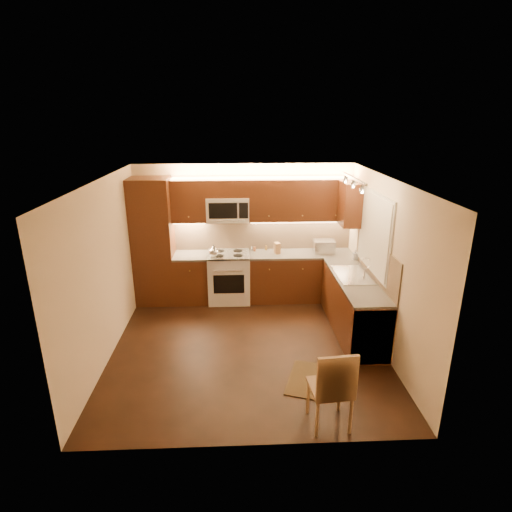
{
  "coord_description": "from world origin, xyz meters",
  "views": [
    {
      "loc": [
        -0.13,
        -5.49,
        3.32
      ],
      "look_at": [
        0.15,
        0.55,
        1.25
      ],
      "focal_mm": 28.95,
      "sensor_mm": 36.0,
      "label": 1
    }
  ],
  "objects_px": {
    "dining_chair": "(330,386)",
    "knife_block": "(277,248)",
    "stove": "(229,277)",
    "kettle": "(214,251)",
    "microwave": "(228,209)",
    "sink": "(353,271)",
    "soap_bottle": "(355,254)",
    "toaster_oven": "(324,246)"
  },
  "relations": [
    {
      "from": "stove",
      "to": "dining_chair",
      "type": "xyz_separation_m",
      "value": [
        1.16,
        -3.38,
        0.04
      ]
    },
    {
      "from": "dining_chair",
      "to": "stove",
      "type": "bearing_deg",
      "value": 103.69
    },
    {
      "from": "microwave",
      "to": "sink",
      "type": "bearing_deg",
      "value": -32.21
    },
    {
      "from": "kettle",
      "to": "dining_chair",
      "type": "xyz_separation_m",
      "value": [
        1.42,
        -3.2,
        -0.54
      ]
    },
    {
      "from": "stove",
      "to": "kettle",
      "type": "distance_m",
      "value": 0.65
    },
    {
      "from": "stove",
      "to": "microwave",
      "type": "distance_m",
      "value": 1.27
    },
    {
      "from": "microwave",
      "to": "toaster_oven",
      "type": "distance_m",
      "value": 1.9
    },
    {
      "from": "knife_block",
      "to": "stove",
      "type": "bearing_deg",
      "value": 169.08
    },
    {
      "from": "kettle",
      "to": "knife_block",
      "type": "height_order",
      "value": "kettle"
    },
    {
      "from": "stove",
      "to": "knife_block",
      "type": "distance_m",
      "value": 1.04
    },
    {
      "from": "sink",
      "to": "soap_bottle",
      "type": "bearing_deg",
      "value": 72.36
    },
    {
      "from": "knife_block",
      "to": "soap_bottle",
      "type": "relative_size",
      "value": 1.07
    },
    {
      "from": "stove",
      "to": "soap_bottle",
      "type": "bearing_deg",
      "value": -9.52
    },
    {
      "from": "dining_chair",
      "to": "knife_block",
      "type": "bearing_deg",
      "value": 89.18
    },
    {
      "from": "toaster_oven",
      "to": "soap_bottle",
      "type": "distance_m",
      "value": 0.64
    },
    {
      "from": "toaster_oven",
      "to": "soap_bottle",
      "type": "height_order",
      "value": "toaster_oven"
    },
    {
      "from": "sink",
      "to": "dining_chair",
      "type": "distance_m",
      "value": 2.45
    },
    {
      "from": "toaster_oven",
      "to": "knife_block",
      "type": "distance_m",
      "value": 0.87
    },
    {
      "from": "soap_bottle",
      "to": "knife_block",
      "type": "bearing_deg",
      "value": 152.38
    },
    {
      "from": "soap_bottle",
      "to": "toaster_oven",
      "type": "bearing_deg",
      "value": 127.9
    },
    {
      "from": "microwave",
      "to": "knife_block",
      "type": "height_order",
      "value": "microwave"
    },
    {
      "from": "toaster_oven",
      "to": "dining_chair",
      "type": "height_order",
      "value": "toaster_oven"
    },
    {
      "from": "stove",
      "to": "sink",
      "type": "bearing_deg",
      "value": -29.36
    },
    {
      "from": "microwave",
      "to": "soap_bottle",
      "type": "xyz_separation_m",
      "value": [
        2.24,
        -0.51,
        -0.73
      ]
    },
    {
      "from": "sink",
      "to": "toaster_oven",
      "type": "xyz_separation_m",
      "value": [
        -0.24,
        1.17,
        0.04
      ]
    },
    {
      "from": "toaster_oven",
      "to": "dining_chair",
      "type": "relative_size",
      "value": 0.38
    },
    {
      "from": "soap_bottle",
      "to": "sink",
      "type": "bearing_deg",
      "value": -118.17
    },
    {
      "from": "kettle",
      "to": "soap_bottle",
      "type": "height_order",
      "value": "kettle"
    },
    {
      "from": "stove",
      "to": "knife_block",
      "type": "bearing_deg",
      "value": 2.44
    },
    {
      "from": "knife_block",
      "to": "kettle",
      "type": "bearing_deg",
      "value": 176.96
    },
    {
      "from": "sink",
      "to": "kettle",
      "type": "relative_size",
      "value": 3.82
    },
    {
      "from": "kettle",
      "to": "soap_bottle",
      "type": "bearing_deg",
      "value": -15.52
    },
    {
      "from": "toaster_oven",
      "to": "kettle",
      "type": "bearing_deg",
      "value": -174.32
    },
    {
      "from": "toaster_oven",
      "to": "knife_block",
      "type": "height_order",
      "value": "toaster_oven"
    },
    {
      "from": "microwave",
      "to": "kettle",
      "type": "bearing_deg",
      "value": -129.99
    },
    {
      "from": "knife_block",
      "to": "dining_chair",
      "type": "relative_size",
      "value": 0.2
    },
    {
      "from": "sink",
      "to": "soap_bottle",
      "type": "relative_size",
      "value": 4.62
    },
    {
      "from": "microwave",
      "to": "sink",
      "type": "height_order",
      "value": "microwave"
    },
    {
      "from": "sink",
      "to": "knife_block",
      "type": "xyz_separation_m",
      "value": [
        -1.11,
        1.16,
        0.02
      ]
    },
    {
      "from": "toaster_oven",
      "to": "dining_chair",
      "type": "bearing_deg",
      "value": -100.43
    },
    {
      "from": "stove",
      "to": "toaster_oven",
      "type": "xyz_separation_m",
      "value": [
        1.76,
        0.05,
        0.55
      ]
    },
    {
      "from": "microwave",
      "to": "soap_bottle",
      "type": "distance_m",
      "value": 2.41
    }
  ]
}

